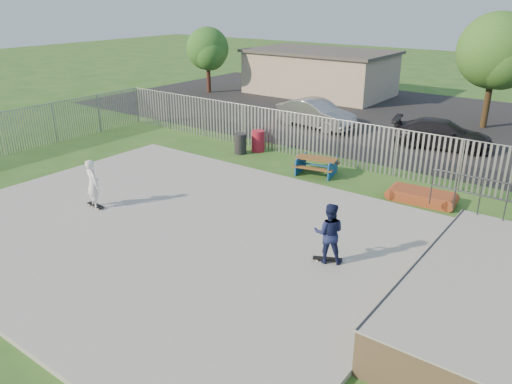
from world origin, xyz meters
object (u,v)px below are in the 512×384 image
Objects in this scene: skater_navy at (329,233)px; car_silver at (316,114)px; picnic_table at (316,166)px; funbox at (422,196)px; trash_bin_grey at (240,144)px; tree_left at (208,49)px; car_dark at (442,134)px; trash_bin_red at (258,141)px; skater_white at (93,184)px; tree_mid at (496,51)px.

car_silver is at bearing -84.78° from skater_navy.
funbox is (4.56, -0.33, -0.16)m from picnic_table.
tree_left is (-11.61, 10.80, 2.75)m from trash_bin_grey.
funbox is 0.45× the size of car_dark.
car_dark is at bearing -111.50° from skater_navy.
trash_bin_grey is 10.80m from skater_navy.
trash_bin_red is at bearing -170.51° from car_silver.
trash_bin_red is 0.59× the size of skater_navy.
funbox is 23.69m from tree_left.
trash_bin_red is (-3.86, 1.13, 0.15)m from picnic_table.
car_silver is 14.60m from skater_white.
skater_navy reaches higher than picnic_table.
tree_left is at bearing 77.74° from car_silver.
trash_bin_grey is 9.77m from car_dark.
car_silver is (-3.99, 6.72, 0.43)m from picnic_table.
funbox is 1.23× the size of skater_navy.
trash_bin_grey is at bearing -123.41° from tree_mid.
tree_mid reaches higher than picnic_table.
trash_bin_grey is 0.20× the size of car_silver.
picnic_table is at bearing 144.43° from car_dark.
trash_bin_grey is at bearing -174.80° from car_silver.
funbox is at bearing -4.50° from trash_bin_grey.
skater_white is (-8.25, -1.48, 0.00)m from skater_navy.
skater_navy reaches higher than trash_bin_grey.
skater_navy is at bearing -155.41° from skater_white.
trash_bin_grey is 0.56× the size of skater_navy.
picnic_table is 19.66m from tree_left.
funbox is at bearing -179.87° from car_dark.
car_silver reaches higher than picnic_table.
picnic_table is 1.90× the size of trash_bin_red.
skater_white reaches higher than trash_bin_grey.
car_silver is 2.74× the size of skater_navy.
tree_mid is 18.99m from skater_navy.
trash_bin_grey is at bearing 119.51° from car_dark.
car_dark is 0.75× the size of tree_mid.
trash_bin_grey is 6.37m from car_silver.
funbox is at bearing -124.74° from skater_white.
tree_mid reaches higher than tree_left.
tree_left reaches higher than picnic_table.
skater_navy is (4.09, -6.39, 0.64)m from picnic_table.
skater_navy is at bearing -43.40° from trash_bin_red.
tree_left reaches higher than car_dark.
trash_bin_red reaches higher than picnic_table.
tree_left is 2.82× the size of skater_white.
car_dark is 13.35m from skater_navy.
trash_bin_red is 15.93m from tree_left.
tree_mid is at bearing 56.59° from trash_bin_grey.
car_dark is at bearing -80.39° from car_silver.
picnic_table is 0.41× the size of car_silver.
skater_white is at bearing -88.89° from trash_bin_grey.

